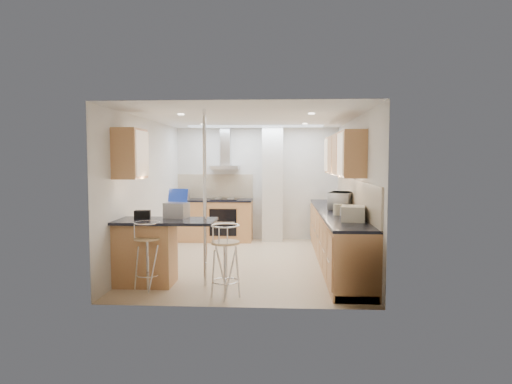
# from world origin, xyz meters

# --- Properties ---
(ground) EXTENTS (4.80, 4.80, 0.00)m
(ground) POSITION_xyz_m (0.00, 0.00, 0.00)
(ground) COLOR tan
(ground) RESTS_ON ground
(room_shell) EXTENTS (3.64, 4.84, 2.51)m
(room_shell) POSITION_xyz_m (0.32, 0.38, 1.54)
(room_shell) COLOR silver
(room_shell) RESTS_ON ground
(right_counter) EXTENTS (0.63, 4.40, 0.92)m
(right_counter) POSITION_xyz_m (1.50, 0.00, 0.46)
(right_counter) COLOR #C5814F
(right_counter) RESTS_ON ground
(back_counter) EXTENTS (1.70, 0.63, 0.92)m
(back_counter) POSITION_xyz_m (-0.95, 2.10, 0.46)
(back_counter) COLOR #C5814F
(back_counter) RESTS_ON ground
(peninsula) EXTENTS (1.47, 0.72, 0.94)m
(peninsula) POSITION_xyz_m (-1.12, -1.45, 0.48)
(peninsula) COLOR #C5814F
(peninsula) RESTS_ON ground
(microwave) EXTENTS (0.53, 0.65, 0.31)m
(microwave) POSITION_xyz_m (1.60, 0.20, 1.07)
(microwave) COLOR silver
(microwave) RESTS_ON right_counter
(laptop) EXTENTS (0.37, 0.31, 0.22)m
(laptop) POSITION_xyz_m (-0.99, -1.23, 1.05)
(laptop) COLOR #A0A2A7
(laptop) RESTS_ON peninsula
(bag) EXTENTS (0.24, 0.19, 0.12)m
(bag) POSITION_xyz_m (-1.46, -1.35, 1.00)
(bag) COLOR black
(bag) RESTS_ON peninsula
(bar_stool_near) EXTENTS (0.41, 0.41, 0.95)m
(bar_stool_near) POSITION_xyz_m (-1.28, -1.72, 0.48)
(bar_stool_near) COLOR tan
(bar_stool_near) RESTS_ON ground
(bar_stool_end) EXTENTS (0.50, 0.50, 0.97)m
(bar_stool_end) POSITION_xyz_m (-0.17, -2.02, 0.48)
(bar_stool_end) COLOR tan
(bar_stool_end) RESTS_ON ground
(jar_a) EXTENTS (0.15, 0.15, 0.18)m
(jar_a) POSITION_xyz_m (1.56, 0.54, 1.01)
(jar_a) COLOR beige
(jar_a) RESTS_ON right_counter
(jar_b) EXTENTS (0.13, 0.13, 0.17)m
(jar_b) POSITION_xyz_m (1.49, 0.59, 1.00)
(jar_b) COLOR beige
(jar_b) RESTS_ON right_counter
(jar_c) EXTENTS (0.14, 0.14, 0.18)m
(jar_c) POSITION_xyz_m (1.44, -0.61, 1.01)
(jar_c) COLOR beige
(jar_c) RESTS_ON right_counter
(jar_d) EXTENTS (0.13, 0.13, 0.15)m
(jar_d) POSITION_xyz_m (1.51, -0.66, 0.99)
(jar_d) COLOR silver
(jar_d) RESTS_ON right_counter
(bread_bin) EXTENTS (0.38, 0.45, 0.21)m
(bread_bin) POSITION_xyz_m (1.57, -1.27, 1.03)
(bread_bin) COLOR beige
(bread_bin) RESTS_ON right_counter
(kettle) EXTENTS (0.16, 0.16, 0.23)m
(kettle) POSITION_xyz_m (-1.54, 2.07, 1.03)
(kettle) COLOR silver
(kettle) RESTS_ON back_counter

